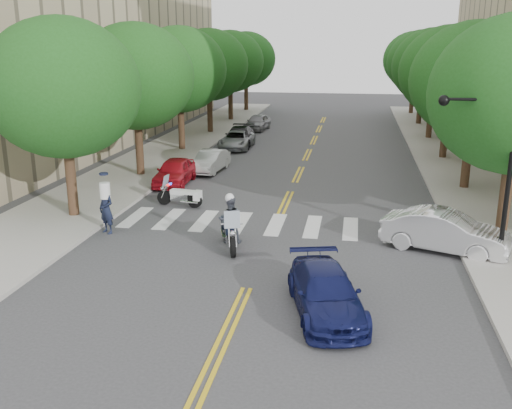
% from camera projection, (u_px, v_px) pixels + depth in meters
% --- Properties ---
extents(ground, '(140.00, 140.00, 0.00)m').
position_uv_depth(ground, '(247.00, 288.00, 17.74)').
color(ground, '#38383A').
rests_on(ground, ground).
extents(sidewalk_left, '(5.00, 60.00, 0.15)m').
position_uv_depth(sidewalk_left, '(173.00, 149.00, 40.12)').
color(sidewalk_left, '#9E9991').
rests_on(sidewalk_left, ground).
extents(sidewalk_right, '(5.00, 60.00, 0.15)m').
position_uv_depth(sidewalk_right, '(454.00, 158.00, 36.99)').
color(sidewalk_right, '#9E9991').
rests_on(sidewalk_right, ground).
extents(tree_l_0, '(6.40, 6.40, 8.45)m').
position_uv_depth(tree_l_0, '(63.00, 88.00, 23.34)').
color(tree_l_0, '#382316').
rests_on(tree_l_0, ground).
extents(tree_l_1, '(6.40, 6.40, 8.45)m').
position_uv_depth(tree_l_1, '(135.00, 77.00, 30.91)').
color(tree_l_1, '#382316').
rests_on(tree_l_1, ground).
extents(tree_l_2, '(6.40, 6.40, 8.45)m').
position_uv_depth(tree_l_2, '(179.00, 70.00, 38.49)').
color(tree_l_2, '#382316').
rests_on(tree_l_2, ground).
extents(tree_l_3, '(6.40, 6.40, 8.45)m').
position_uv_depth(tree_l_3, '(209.00, 65.00, 46.06)').
color(tree_l_3, '#382316').
rests_on(tree_l_3, ground).
extents(tree_l_4, '(6.40, 6.40, 8.45)m').
position_uv_depth(tree_l_4, '(230.00, 62.00, 53.64)').
color(tree_l_4, '#382316').
rests_on(tree_l_4, ground).
extents(tree_l_5, '(6.40, 6.40, 8.45)m').
position_uv_depth(tree_l_5, '(246.00, 59.00, 61.21)').
color(tree_l_5, '#382316').
rests_on(tree_l_5, ground).
extents(tree_r_1, '(6.40, 6.40, 8.45)m').
position_uv_depth(tree_r_1, '(475.00, 80.00, 28.01)').
color(tree_r_1, '#382316').
rests_on(tree_r_1, ground).
extents(tree_r_2, '(6.40, 6.40, 8.45)m').
position_uv_depth(tree_r_2, '(450.00, 72.00, 35.59)').
color(tree_r_2, '#382316').
rests_on(tree_r_2, ground).
extents(tree_r_3, '(6.40, 6.40, 8.45)m').
position_uv_depth(tree_r_3, '(434.00, 67.00, 43.16)').
color(tree_r_3, '#382316').
rests_on(tree_r_3, ground).
extents(tree_r_4, '(6.40, 6.40, 8.45)m').
position_uv_depth(tree_r_4, '(423.00, 63.00, 50.74)').
color(tree_r_4, '#382316').
rests_on(tree_r_4, ground).
extents(tree_r_5, '(6.40, 6.40, 8.45)m').
position_uv_depth(tree_r_5, '(415.00, 60.00, 58.31)').
color(tree_r_5, '#382316').
rests_on(tree_r_5, ground).
extents(traffic_signal_pole, '(2.82, 0.42, 6.00)m').
position_uv_depth(traffic_signal_pole, '(496.00, 158.00, 18.75)').
color(traffic_signal_pole, black).
rests_on(traffic_signal_pole, ground).
extents(motorcycle_police, '(1.14, 2.50, 2.10)m').
position_uv_depth(motorcycle_police, '(230.00, 223.00, 21.04)').
color(motorcycle_police, black).
rests_on(motorcycle_police, ground).
extents(motorcycle_parked, '(2.24, 0.72, 1.45)m').
position_uv_depth(motorcycle_parked, '(183.00, 196.00, 26.39)').
color(motorcycle_parked, black).
rests_on(motorcycle_parked, ground).
extents(officer_standing, '(0.87, 0.77, 1.99)m').
position_uv_depth(officer_standing, '(106.00, 209.00, 22.62)').
color(officer_standing, '#151B30').
rests_on(officer_standing, ground).
extents(convertible, '(4.78, 3.04, 1.49)m').
position_uv_depth(convertible, '(445.00, 232.00, 20.73)').
color(convertible, silver).
rests_on(convertible, ground).
extents(sedan_blue, '(2.80, 4.64, 1.26)m').
position_uv_depth(sedan_blue, '(326.00, 293.00, 15.96)').
color(sedan_blue, '#111548').
rests_on(sedan_blue, ground).
extents(parked_car_a, '(1.81, 4.17, 1.40)m').
position_uv_depth(parked_car_a, '(175.00, 172.00, 30.44)').
color(parked_car_a, '#B51320').
rests_on(parked_car_a, ground).
extents(parked_car_b, '(1.68, 3.90, 1.25)m').
position_uv_depth(parked_car_b, '(210.00, 161.00, 33.46)').
color(parked_car_b, silver).
rests_on(parked_car_b, ground).
extents(parked_car_c, '(2.06, 4.46, 1.24)m').
position_uv_depth(parked_car_c, '(237.00, 140.00, 40.68)').
color(parked_car_c, gray).
rests_on(parked_car_c, ground).
extents(parked_car_d, '(2.17, 4.86, 1.39)m').
position_uv_depth(parked_car_d, '(239.00, 137.00, 41.60)').
color(parked_car_d, black).
rests_on(parked_car_d, ground).
extents(parked_car_e, '(1.99, 4.14, 1.36)m').
position_uv_depth(parked_car_e, '(258.00, 122.00, 49.05)').
color(parked_car_e, gray).
rests_on(parked_car_e, ground).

